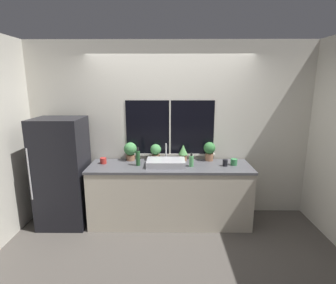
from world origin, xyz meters
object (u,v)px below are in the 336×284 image
object	(u,v)px
bottle_tall	(138,158)
mug_green	(234,162)
potted_plant_center_right	(183,152)
potted_plant_far_left	(130,150)
soap_bottle	(191,161)
mug_black	(225,163)
potted_plant_center_left	(156,151)
refrigerator	(63,172)
sink	(166,163)
potted_plant_far_right	(210,150)
mug_red	(103,161)

from	to	relation	value
bottle_tall	mug_green	size ratio (longest dim) A/B	2.87
potted_plant_center_right	potted_plant_far_left	bearing A→B (deg)	180.00
soap_bottle	mug_black	bearing A→B (deg)	2.41
potted_plant_center_left	bottle_tall	distance (m)	0.36
refrigerator	mug_black	distance (m)	2.38
sink	potted_plant_far_left	bearing A→B (deg)	154.43
sink	potted_plant_center_left	bearing A→B (deg)	121.31
potted_plant_center_left	potted_plant_center_right	size ratio (longest dim) A/B	1.03
potted_plant_far_right	mug_red	size ratio (longest dim) A/B	3.10
potted_plant_far_left	soap_bottle	xyz separation A→B (m)	(0.92, -0.30, -0.08)
potted_plant_center_left	potted_plant_far_right	world-z (taller)	potted_plant_far_right
potted_plant_center_left	mug_red	world-z (taller)	potted_plant_center_left
mug_red	potted_plant_far_left	bearing A→B (deg)	24.03
potted_plant_center_right	mug_green	xyz separation A→B (m)	(0.73, -0.23, -0.09)
sink	potted_plant_far_right	distance (m)	0.73
mug_black	potted_plant_center_right	bearing A→B (deg)	155.06
refrigerator	potted_plant_center_left	xyz separation A→B (m)	(1.36, 0.29, 0.24)
potted_plant_center_right	mug_red	world-z (taller)	potted_plant_center_right
refrigerator	bottle_tall	size ratio (longest dim) A/B	5.82
bottle_tall	refrigerator	bearing A→B (deg)	-178.46
sink	bottle_tall	size ratio (longest dim) A/B	2.01
potted_plant_far_right	soap_bottle	xyz separation A→B (m)	(-0.30, -0.30, -0.09)
potted_plant_center_left	sink	bearing A→B (deg)	-58.69
potted_plant_far_left	mug_green	distance (m)	1.57
soap_bottle	refrigerator	bearing A→B (deg)	179.74
potted_plant_far_left	potted_plant_center_left	xyz separation A→B (m)	(0.39, 0.00, -0.02)
potted_plant_far_left	mug_red	world-z (taller)	potted_plant_far_left
potted_plant_far_left	potted_plant_center_right	world-z (taller)	potted_plant_far_left
potted_plant_center_left	mug_black	size ratio (longest dim) A/B	2.62
mug_black	sink	bearing A→B (deg)	179.20
potted_plant_far_right	mug_black	xyz separation A→B (m)	(0.19, -0.28, -0.12)
potted_plant_far_right	mug_red	distance (m)	1.62
potted_plant_far_right	mug_red	xyz separation A→B (m)	(-1.61, -0.17, -0.13)
potted_plant_far_right	soap_bottle	bearing A→B (deg)	-135.32
soap_bottle	mug_red	size ratio (longest dim) A/B	2.09
potted_plant_center_right	potted_plant_far_right	size ratio (longest dim) A/B	0.85
refrigerator	mug_red	world-z (taller)	refrigerator
mug_green	mug_red	size ratio (longest dim) A/B	1.02
potted_plant_center_right	mug_black	xyz separation A→B (m)	(0.60, -0.28, -0.09)
soap_bottle	bottle_tall	bearing A→B (deg)	177.16
potted_plant_center_left	mug_black	world-z (taller)	potted_plant_center_left
refrigerator	mug_red	distance (m)	0.61
potted_plant_center_left	bottle_tall	world-z (taller)	bottle_tall
potted_plant_center_left	mug_black	distance (m)	1.06
refrigerator	potted_plant_far_left	size ratio (longest dim) A/B	5.62
mug_black	mug_red	world-z (taller)	mug_black
potted_plant_far_left	soap_bottle	bearing A→B (deg)	-17.90
mug_green	refrigerator	bearing A→B (deg)	-178.66
soap_bottle	mug_green	bearing A→B (deg)	6.11
potted_plant_far_left	potted_plant_far_right	size ratio (longest dim) A/B	0.98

